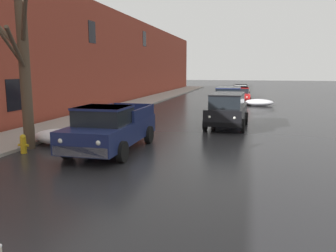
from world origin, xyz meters
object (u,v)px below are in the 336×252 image
at_px(pickup_truck_darkblue_approaching_near_lane, 111,128).
at_px(fire_hydrant, 23,144).
at_px(bare_tree_second_along_sidewalk, 24,69).
at_px(suv_darkblue_parked_kerbside_mid, 228,99).
at_px(sedan_white_queued_behind_truck, 240,91).
at_px(sedan_red_parked_far_down_block, 240,94).
at_px(suv_black_parked_kerbside_close, 227,109).

height_order(pickup_truck_darkblue_approaching_near_lane, fire_hydrant, pickup_truck_darkblue_approaching_near_lane).
relative_size(bare_tree_second_along_sidewalk, pickup_truck_darkblue_approaching_near_lane, 1.08).
height_order(bare_tree_second_along_sidewalk, suv_darkblue_parked_kerbside_mid, bare_tree_second_along_sidewalk).
relative_size(suv_darkblue_parked_kerbside_mid, sedan_white_queued_behind_truck, 1.15).
relative_size(sedan_white_queued_behind_truck, fire_hydrant, 5.68).
height_order(pickup_truck_darkblue_approaching_near_lane, sedan_red_parked_far_down_block, pickup_truck_darkblue_approaching_near_lane).
bearing_deg(pickup_truck_darkblue_approaching_near_lane, fire_hydrant, -159.19).
relative_size(bare_tree_second_along_sidewalk, suv_darkblue_parked_kerbside_mid, 1.21).
xyz_separation_m(suv_darkblue_parked_kerbside_mid, sedan_red_parked_far_down_block, (0.58, 7.94, -0.24)).
relative_size(pickup_truck_darkblue_approaching_near_lane, suv_darkblue_parked_kerbside_mid, 1.12).
xyz_separation_m(sedan_red_parked_far_down_block, sedan_white_queued_behind_truck, (-0.21, 5.64, -0.00)).
relative_size(bare_tree_second_along_sidewalk, fire_hydrant, 7.90).
height_order(suv_black_parked_kerbside_close, suv_darkblue_parked_kerbside_mid, same).
bearing_deg(sedan_red_parked_far_down_block, sedan_white_queued_behind_truck, 92.12).
distance_m(sedan_red_parked_far_down_block, fire_hydrant, 23.24).
distance_m(bare_tree_second_along_sidewalk, suv_black_parked_kerbside_close, 10.18).
distance_m(pickup_truck_darkblue_approaching_near_lane, suv_darkblue_parked_kerbside_mid, 13.53).
bearing_deg(bare_tree_second_along_sidewalk, suv_darkblue_parked_kerbside_mid, 63.46).
height_order(suv_darkblue_parked_kerbside_mid, fire_hydrant, suv_darkblue_parked_kerbside_mid).
distance_m(bare_tree_second_along_sidewalk, sedan_red_parked_far_down_block, 22.78).
bearing_deg(sedan_white_queued_behind_truck, fire_hydrant, -103.81).
xyz_separation_m(bare_tree_second_along_sidewalk, fire_hydrant, (0.29, -0.70, -2.72)).
relative_size(suv_darkblue_parked_kerbside_mid, fire_hydrant, 6.52).
distance_m(pickup_truck_darkblue_approaching_near_lane, suv_black_parked_kerbside_close, 7.58).
relative_size(suv_black_parked_kerbside_close, sedan_red_parked_far_down_block, 1.01).
distance_m(bare_tree_second_along_sidewalk, suv_darkblue_parked_kerbside_mid, 15.25).
xyz_separation_m(suv_darkblue_parked_kerbside_mid, fire_hydrant, (-6.45, -14.21, -0.63)).
distance_m(suv_darkblue_parked_kerbside_mid, sedan_red_parked_far_down_block, 7.96).
bearing_deg(sedan_white_queued_behind_truck, suv_black_parked_kerbside_close, -89.93).
xyz_separation_m(suv_black_parked_kerbside_close, fire_hydrant, (-6.85, -7.65, -0.63)).
relative_size(pickup_truck_darkblue_approaching_near_lane, suv_black_parked_kerbside_close, 1.15).
relative_size(sedan_red_parked_far_down_block, fire_hydrant, 6.29).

